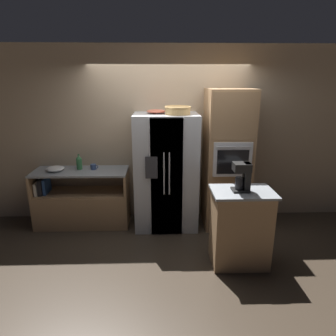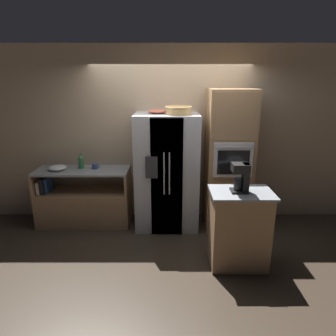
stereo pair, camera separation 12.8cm
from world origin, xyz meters
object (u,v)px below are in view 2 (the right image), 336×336
coffee_maker (241,176)px  wall_oven (227,160)px  mug (94,166)px  mixing_bowl (57,168)px  bottle_tall (80,162)px  fruit_bowl (157,111)px  refrigerator (166,172)px  wicker_basket (178,110)px

coffee_maker → wall_oven: bearing=87.1°
mug → mixing_bowl: size_ratio=0.44×
bottle_tall → mug: size_ratio=2.00×
wall_oven → fruit_bowl: 1.32m
refrigerator → coffee_maker: (0.89, -1.09, 0.29)m
wicker_basket → coffee_maker: (0.72, -1.01, -0.67)m
refrigerator → mug: 1.15m
refrigerator → bottle_tall: 1.38m
wall_oven → bottle_tall: 2.32m
coffee_maker → fruit_bowl: bearing=131.4°
wicker_basket → mug: (-1.31, 0.21, -0.91)m
coffee_maker → wicker_basket: bearing=125.4°
wall_oven → fruit_bowl: (-1.09, 0.06, 0.74)m
wall_oven → wicker_basket: 1.10m
wicker_basket → mug: size_ratio=3.17×
mug → refrigerator: bearing=-6.6°
mixing_bowl → bottle_tall: bearing=14.1°
refrigerator → mixing_bowl: size_ratio=6.55×
wicker_basket → mug: 1.61m
mug → coffee_maker: bearing=-31.0°
fruit_bowl → bottle_tall: 1.46m
refrigerator → mug: bearing=173.4°
wicker_basket → mixing_bowl: bearing=175.9°
refrigerator → mug: size_ratio=14.79×
fruit_bowl → wall_oven: bearing=-3.3°
wall_oven → mug: size_ratio=17.75×
refrigerator → mixing_bowl: refrigerator is taller
bottle_tall → fruit_bowl: bearing=-3.1°
refrigerator → mixing_bowl: (-1.72, 0.06, 0.05)m
coffee_maker → refrigerator: bearing=129.2°
bottle_tall → coffee_maker: bearing=-28.8°
mixing_bowl → refrigerator: bearing=-2.1°
wall_oven → mug: bearing=176.9°
refrigerator → coffee_maker: bearing=-50.8°
wall_oven → fruit_bowl: bearing=176.7°
wicker_basket → bottle_tall: 1.77m
fruit_bowl → bottle_tall: bearing=176.9°
bottle_tall → mug: (0.22, -0.02, -0.07)m
fruit_bowl → mixing_bowl: 1.80m
refrigerator → bottle_tall: size_ratio=7.39×
fruit_bowl → coffee_maker: fruit_bowl is taller
wicker_basket → mug: bearing=171.0°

